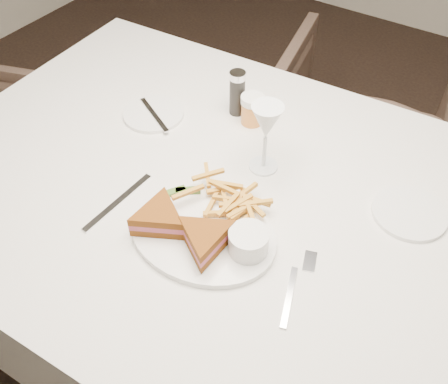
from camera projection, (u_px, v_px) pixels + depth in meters
table at (234, 286)px, 1.39m from camera, size 1.56×1.08×0.75m
chair_far at (360, 124)px, 1.95m from camera, size 0.76×0.73×0.67m
table_setting at (222, 193)px, 1.07m from camera, size 0.84×0.60×0.18m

